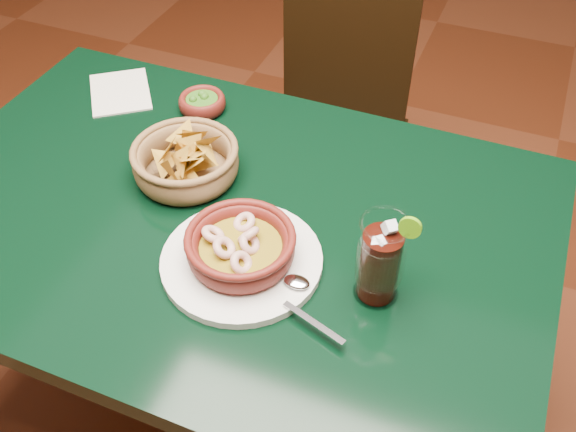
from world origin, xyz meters
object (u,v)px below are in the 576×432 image
at_px(chip_basket, 186,161).
at_px(cola_drink, 380,260).
at_px(dining_table, 226,248).
at_px(shrimp_plate, 241,250).
at_px(dining_chair, 336,126).

height_order(chip_basket, cola_drink, cola_drink).
height_order(dining_table, shrimp_plate, shrimp_plate).
relative_size(dining_table, dining_chair, 1.42).
relative_size(dining_table, shrimp_plate, 3.38).
xyz_separation_m(dining_table, dining_chair, (-0.00, 0.70, -0.19)).
distance_m(dining_chair, shrimp_plate, 0.87).
distance_m(shrimp_plate, chip_basket, 0.26).
distance_m(dining_table, shrimp_plate, 0.19).
bearing_deg(dining_chair, dining_table, -89.64).
distance_m(chip_basket, cola_drink, 0.45).
bearing_deg(dining_chair, shrimp_plate, -83.44).
height_order(dining_chair, cola_drink, cola_drink).
relative_size(dining_table, cola_drink, 6.58).
height_order(shrimp_plate, chip_basket, chip_basket).
bearing_deg(chip_basket, dining_table, -31.82).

